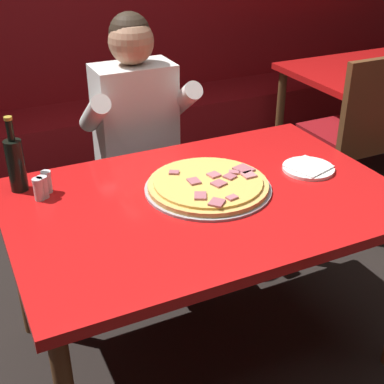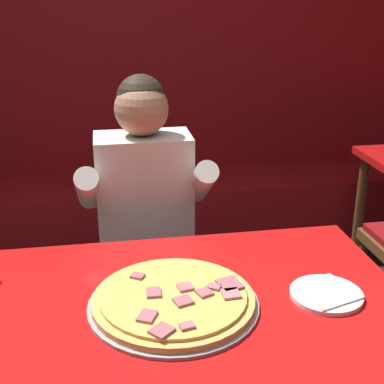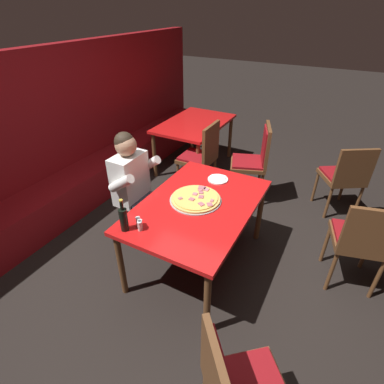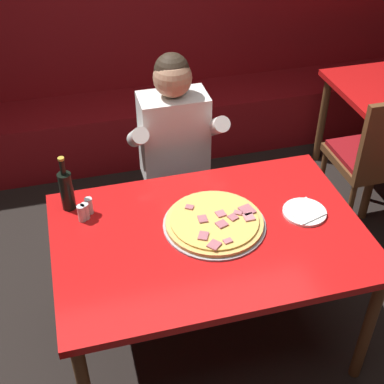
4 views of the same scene
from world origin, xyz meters
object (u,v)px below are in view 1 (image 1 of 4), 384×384
at_px(shaker_red_pepper_flakes, 47,183).
at_px(diner_seated_blue_shirt, 142,138).
at_px(beer_bottle, 16,163).
at_px(shaker_parmesan, 39,190).
at_px(dining_chair_by_booth, 356,127).
at_px(main_dining_table, 205,213).
at_px(pizza, 208,185).
at_px(plate_white_paper, 308,168).
at_px(shaker_black_pepper, 43,188).

xyz_separation_m(shaker_red_pepper_flakes, diner_seated_blue_shirt, (0.54, 0.42, -0.08)).
bearing_deg(beer_bottle, diner_seated_blue_shirt, 29.63).
bearing_deg(shaker_parmesan, dining_chair_by_booth, 10.68).
height_order(main_dining_table, dining_chair_by_booth, dining_chair_by_booth).
relative_size(pizza, beer_bottle, 1.65).
bearing_deg(main_dining_table, shaker_red_pepper_flakes, 150.96).
bearing_deg(pizza, shaker_parmesan, 161.79).
relative_size(plate_white_paper, shaker_parmesan, 2.44).
relative_size(plate_white_paper, shaker_red_pepper_flakes, 2.44).
xyz_separation_m(plate_white_paper, shaker_red_pepper_flakes, (-1.00, 0.27, 0.03)).
relative_size(shaker_black_pepper, dining_chair_by_booth, 0.08).
relative_size(beer_bottle, shaker_parmesan, 3.40).
height_order(shaker_red_pepper_flakes, diner_seated_blue_shirt, diner_seated_blue_shirt).
bearing_deg(diner_seated_blue_shirt, dining_chair_by_booth, -6.13).
bearing_deg(main_dining_table, beer_bottle, 149.85).
xyz_separation_m(diner_seated_blue_shirt, dining_chair_by_booth, (1.22, -0.13, -0.11)).
xyz_separation_m(plate_white_paper, dining_chair_by_booth, (0.76, 0.56, -0.15)).
bearing_deg(beer_bottle, main_dining_table, -30.15).
relative_size(main_dining_table, shaker_black_pepper, 16.66).
xyz_separation_m(plate_white_paper, shaker_black_pepper, (-1.02, 0.23, 0.03)).
height_order(plate_white_paper, shaker_black_pepper, shaker_black_pepper).
relative_size(pizza, shaker_red_pepper_flakes, 5.61).
xyz_separation_m(beer_bottle, shaker_black_pepper, (0.07, -0.10, -0.07)).
distance_m(shaker_parmesan, dining_chair_by_booth, 1.84).
bearing_deg(main_dining_table, pizza, 51.00).
distance_m(main_dining_table, shaker_parmesan, 0.62).
bearing_deg(shaker_red_pepper_flakes, pizza, -23.59).
bearing_deg(diner_seated_blue_shirt, shaker_parmesan, -140.82).
bearing_deg(dining_chair_by_booth, shaker_red_pepper_flakes, -170.54).
relative_size(pizza, dining_chair_by_booth, 0.48).
distance_m(beer_bottle, shaker_red_pepper_flakes, 0.13).
bearing_deg(plate_white_paper, main_dining_table, -177.81).
relative_size(shaker_black_pepper, shaker_red_pepper_flakes, 1.00).
bearing_deg(dining_chair_by_booth, main_dining_table, -154.94).
bearing_deg(diner_seated_blue_shirt, shaker_red_pepper_flakes, -141.70).
distance_m(plate_white_paper, shaker_red_pepper_flakes, 1.03).
bearing_deg(pizza, diner_seated_blue_shirt, 91.48).
bearing_deg(beer_bottle, pizza, -25.52).
relative_size(pizza, shaker_parmesan, 5.61).
height_order(plate_white_paper, diner_seated_blue_shirt, diner_seated_blue_shirt).
relative_size(shaker_parmesan, diner_seated_blue_shirt, 0.07).
bearing_deg(shaker_black_pepper, main_dining_table, -25.02).
distance_m(beer_bottle, shaker_black_pepper, 0.14).
xyz_separation_m(plate_white_paper, shaker_parmesan, (-1.04, 0.22, 0.03)).
bearing_deg(shaker_black_pepper, dining_chair_by_booth, 10.47).
relative_size(shaker_parmesan, dining_chair_by_booth, 0.08).
distance_m(diner_seated_blue_shirt, dining_chair_by_booth, 1.23).
relative_size(shaker_black_pepper, diner_seated_blue_shirt, 0.07).
distance_m(plate_white_paper, dining_chair_by_booth, 0.96).
xyz_separation_m(beer_bottle, shaker_red_pepper_flakes, (0.09, -0.07, -0.07)).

